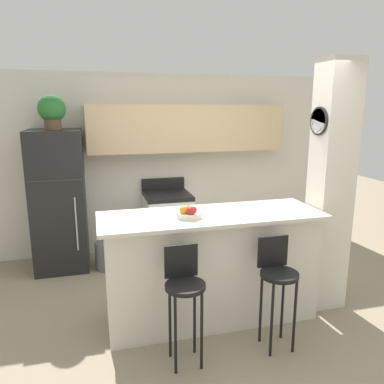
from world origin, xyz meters
The scene contains 11 objects.
ground_plane centered at (0.00, 0.00, 0.00)m, with size 14.00×14.00×0.00m, color gray.
wall_back centered at (0.10, 2.04, 1.49)m, with size 5.60×0.38×2.55m.
pillar_right centered at (1.26, -0.03, 1.28)m, with size 0.38×0.32×2.55m.
counter_bar centered at (0.00, 0.00, 0.55)m, with size 2.14×0.74×1.09m.
refrigerator centered at (-1.52, 1.71, 0.91)m, with size 0.66×0.72×1.81m.
stove_range centered at (-0.09, 1.74, 0.46)m, with size 0.63×0.67×1.07m.
bar_stool_left centered at (-0.41, -0.58, 0.66)m, with size 0.33×0.33×0.99m.
bar_stool_right centered at (0.41, -0.58, 0.66)m, with size 0.33×0.33×0.99m.
potted_plant_on_fridge centered at (-1.52, 1.71, 2.05)m, with size 0.34×0.34×0.42m.
fruit_bowl centered at (-0.25, -0.07, 1.13)m, with size 0.23×0.23×0.12m.
trash_bin centered at (-0.97, 1.46, 0.19)m, with size 0.28×0.28×0.38m.
Camera 1 is at (-1.07, -3.27, 2.08)m, focal length 35.00 mm.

